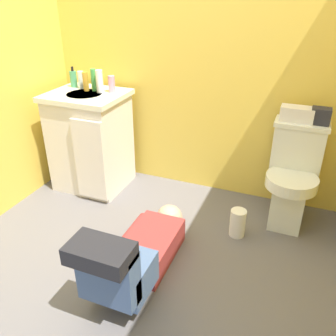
# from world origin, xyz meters

# --- Properties ---
(ground_plane) EXTENTS (2.94, 3.05, 0.04)m
(ground_plane) POSITION_xyz_m (0.00, 0.00, -0.02)
(ground_plane) COLOR #605D5F
(wall_back) EXTENTS (2.60, 0.08, 2.40)m
(wall_back) POSITION_xyz_m (0.00, 1.06, 1.20)
(wall_back) COLOR #E6C147
(wall_back) RESTS_ON ground_plane
(toilet) EXTENTS (0.36, 0.46, 0.75)m
(toilet) POSITION_xyz_m (0.81, 0.77, 0.37)
(toilet) COLOR silver
(toilet) RESTS_ON ground_plane
(vanity_cabinet) EXTENTS (0.60, 0.53, 0.82)m
(vanity_cabinet) POSITION_xyz_m (-0.81, 0.70, 0.42)
(vanity_cabinet) COLOR silver
(vanity_cabinet) RESTS_ON ground_plane
(faucet) EXTENTS (0.02, 0.02, 0.10)m
(faucet) POSITION_xyz_m (-0.81, 0.84, 0.87)
(faucet) COLOR silver
(faucet) RESTS_ON vanity_cabinet
(person_plumber) EXTENTS (0.39, 1.06, 0.52)m
(person_plumber) POSITION_xyz_m (0.04, -0.17, 0.18)
(person_plumber) COLOR maroon
(person_plumber) RESTS_ON ground_plane
(tissue_box) EXTENTS (0.22, 0.11, 0.10)m
(tissue_box) POSITION_xyz_m (0.77, 0.86, 0.80)
(tissue_box) COLOR silver
(tissue_box) RESTS_ON toilet
(toiletry_bag) EXTENTS (0.12, 0.09, 0.11)m
(toiletry_bag) POSITION_xyz_m (0.92, 0.86, 0.81)
(toiletry_bag) COLOR #26262D
(toiletry_bag) RESTS_ON toilet
(soap_dispenser) EXTENTS (0.06, 0.06, 0.17)m
(soap_dispenser) POSITION_xyz_m (-1.00, 0.82, 0.89)
(soap_dispenser) COLOR #449162
(soap_dispenser) RESTS_ON vanity_cabinet
(bottle_clear) EXTENTS (0.05, 0.05, 0.14)m
(bottle_clear) POSITION_xyz_m (-0.92, 0.81, 0.89)
(bottle_clear) COLOR silver
(bottle_clear) RESTS_ON vanity_cabinet
(bottle_amber) EXTENTS (0.04, 0.04, 0.15)m
(bottle_amber) POSITION_xyz_m (-0.84, 0.76, 0.89)
(bottle_amber) COLOR gold
(bottle_amber) RESTS_ON vanity_cabinet
(bottle_green) EXTENTS (0.04, 0.04, 0.17)m
(bottle_green) POSITION_xyz_m (-0.78, 0.79, 0.91)
(bottle_green) COLOR green
(bottle_green) RESTS_ON vanity_cabinet
(bottle_white) EXTENTS (0.05, 0.05, 0.17)m
(bottle_white) POSITION_xyz_m (-0.71, 0.76, 0.91)
(bottle_white) COLOR white
(bottle_white) RESTS_ON vanity_cabinet
(bottle_pink) EXTENTS (0.05, 0.05, 0.13)m
(bottle_pink) POSITION_xyz_m (-0.63, 0.80, 0.88)
(bottle_pink) COLOR pink
(bottle_pink) RESTS_ON vanity_cabinet
(paper_towel_roll) EXTENTS (0.11, 0.11, 0.20)m
(paper_towel_roll) POSITION_xyz_m (0.51, 0.45, 0.10)
(paper_towel_roll) COLOR white
(paper_towel_roll) RESTS_ON ground_plane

